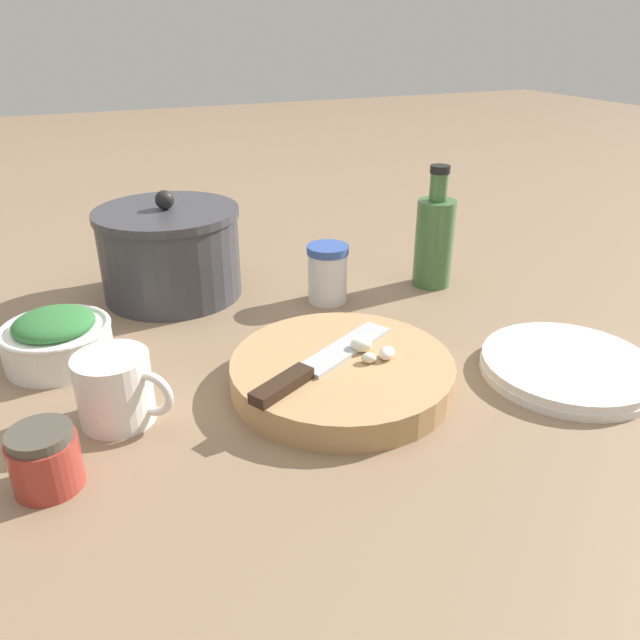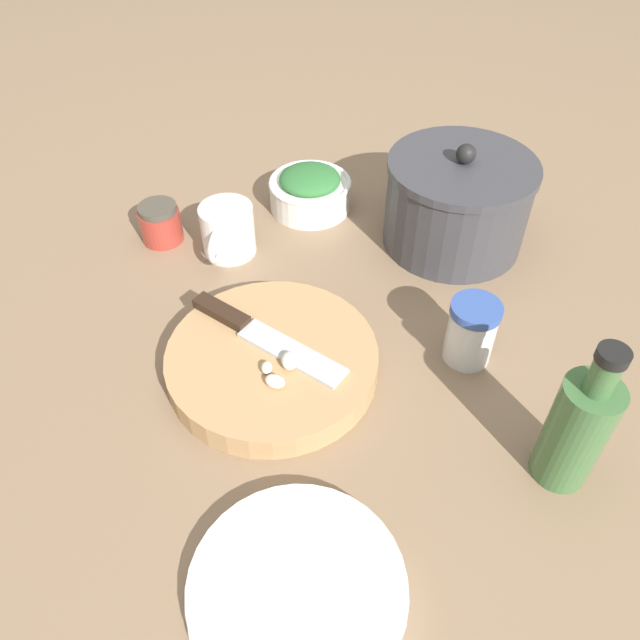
# 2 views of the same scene
# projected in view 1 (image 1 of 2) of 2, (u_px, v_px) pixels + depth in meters

# --- Properties ---
(ground_plane) EXTENTS (5.00, 5.00, 0.00)m
(ground_plane) POSITION_uv_depth(u_px,v_px,m) (271.00, 368.00, 0.77)
(ground_plane) COLOR #7F664C
(cutting_board) EXTENTS (0.26, 0.26, 0.03)m
(cutting_board) POSITION_uv_depth(u_px,v_px,m) (342.00, 373.00, 0.73)
(cutting_board) COLOR tan
(cutting_board) RESTS_ON ground_plane
(chef_knife) EXTENTS (0.21, 0.13, 0.01)m
(chef_knife) POSITION_uv_depth(u_px,v_px,m) (316.00, 365.00, 0.70)
(chef_knife) COLOR black
(chef_knife) RESTS_ON cutting_board
(garlic_cloves) EXTENTS (0.05, 0.05, 0.02)m
(garlic_cloves) POSITION_uv_depth(u_px,v_px,m) (373.00, 350.00, 0.73)
(garlic_cloves) COLOR silver
(garlic_cloves) RESTS_ON cutting_board
(herb_bowl) EXTENTS (0.13, 0.13, 0.07)m
(herb_bowl) POSITION_uv_depth(u_px,v_px,m) (57.00, 338.00, 0.77)
(herb_bowl) COLOR silver
(herb_bowl) RESTS_ON ground_plane
(spice_jar) EXTENTS (0.06, 0.06, 0.09)m
(spice_jar) POSITION_uv_depth(u_px,v_px,m) (328.00, 273.00, 0.94)
(spice_jar) COLOR silver
(spice_jar) RESTS_ON ground_plane
(coffee_mug) EXTENTS (0.10, 0.09, 0.08)m
(coffee_mug) POSITION_uv_depth(u_px,v_px,m) (116.00, 389.00, 0.66)
(coffee_mug) COLOR silver
(coffee_mug) RESTS_ON ground_plane
(plate_stack) EXTENTS (0.21, 0.21, 0.02)m
(plate_stack) POSITION_uv_depth(u_px,v_px,m) (568.00, 367.00, 0.76)
(plate_stack) COLOR silver
(plate_stack) RESTS_ON ground_plane
(honey_jar) EXTENTS (0.06, 0.06, 0.06)m
(honey_jar) POSITION_uv_depth(u_px,v_px,m) (45.00, 459.00, 0.57)
(honey_jar) COLOR #9E3328
(honey_jar) RESTS_ON ground_plane
(oil_bottle) EXTENTS (0.06, 0.06, 0.19)m
(oil_bottle) POSITION_uv_depth(u_px,v_px,m) (434.00, 239.00, 0.98)
(oil_bottle) COLOR #3D6638
(oil_bottle) RESTS_ON ground_plane
(stock_pot) EXTENTS (0.22, 0.22, 0.16)m
(stock_pot) POSITION_uv_depth(u_px,v_px,m) (170.00, 252.00, 0.95)
(stock_pot) COLOR #38383D
(stock_pot) RESTS_ON ground_plane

